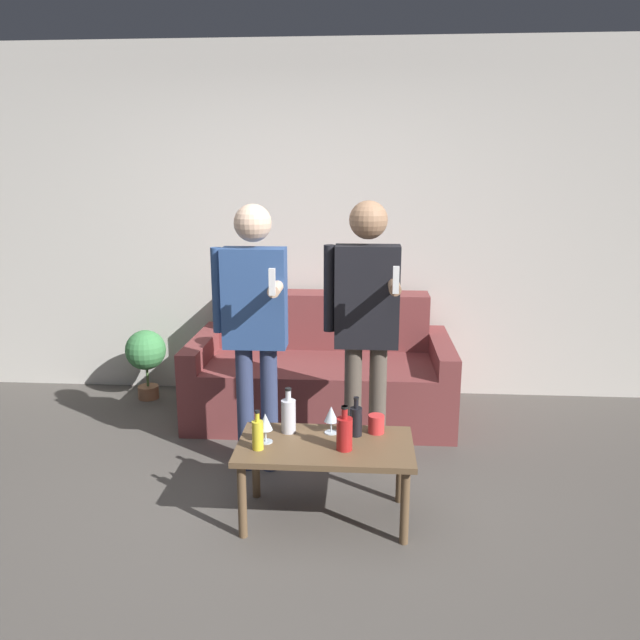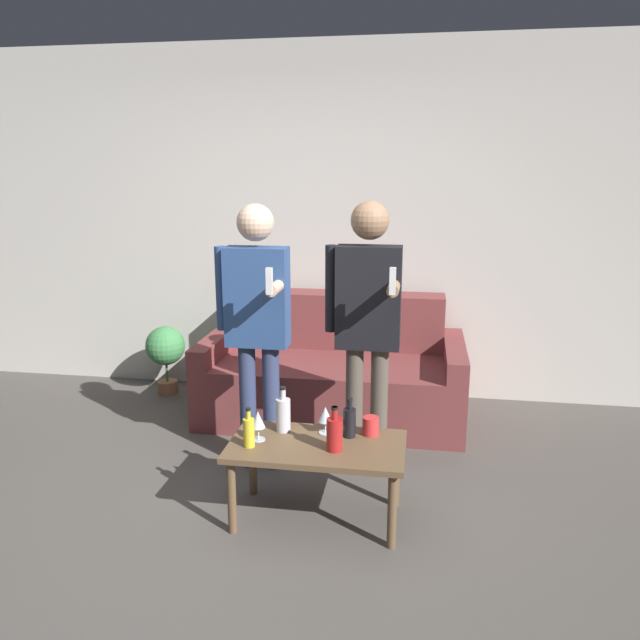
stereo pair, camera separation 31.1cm
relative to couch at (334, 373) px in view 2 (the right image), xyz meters
name	(u,v)px [view 2 (the right image)]	position (x,y,z in m)	size (l,w,h in m)	color
ground_plane	(234,552)	(-0.22, -1.80, -0.31)	(16.00, 16.00, 0.00)	#514C47
wall_back	(316,224)	(-0.22, 0.52, 1.04)	(8.00, 0.06, 2.70)	silver
couch	(334,373)	(0.00, 0.00, 0.00)	(1.86, 0.94, 0.86)	brown
coffee_table	(317,453)	(0.12, -1.44, 0.06)	(0.89, 0.49, 0.42)	brown
bottle_orange	(249,431)	(-0.21, -1.53, 0.19)	(0.06, 0.06, 0.20)	yellow
bottle_green	(283,414)	(-0.08, -1.31, 0.21)	(0.08, 0.08, 0.24)	silver
bottle_dark	(334,433)	(0.22, -1.50, 0.20)	(0.08, 0.08, 0.23)	#B21E1E
bottle_yellow	(350,422)	(0.27, -1.33, 0.20)	(0.06, 0.06, 0.21)	black
wine_glass_near	(258,421)	(-0.18, -1.45, 0.22)	(0.07, 0.07, 0.16)	silver
wine_glass_far	(325,415)	(0.14, -1.31, 0.21)	(0.07, 0.07, 0.15)	silver
cup_on_table	(371,426)	(0.38, -1.29, 0.16)	(0.09, 0.09, 0.10)	red
person_standing_left	(257,315)	(-0.32, -0.92, 0.64)	(0.43, 0.40, 1.58)	navy
person_standing_right	(367,315)	(0.31, -0.89, 0.66)	(0.43, 0.41, 1.60)	brown
potted_plant	(165,349)	(-1.39, 0.20, 0.06)	(0.31, 0.31, 0.55)	#936042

